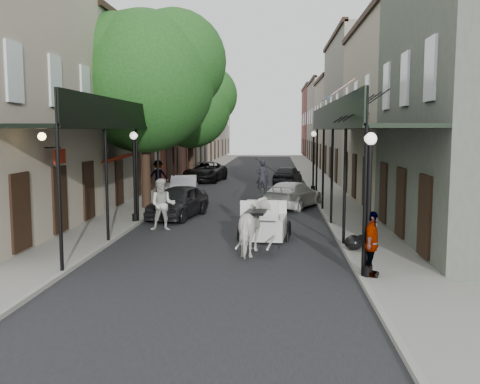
% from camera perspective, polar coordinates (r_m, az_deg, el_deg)
% --- Properties ---
extents(ground, '(140.00, 140.00, 0.00)m').
position_cam_1_polar(ground, '(16.25, -2.38, -7.23)').
color(ground, gray).
rests_on(ground, ground).
extents(road, '(8.00, 90.00, 0.01)m').
position_cam_1_polar(road, '(35.94, 1.03, 0.38)').
color(road, black).
rests_on(road, ground).
extents(sidewalk_left, '(2.20, 90.00, 0.12)m').
position_cam_1_polar(sidewalk_left, '(36.52, -6.83, 0.52)').
color(sidewalk_left, gray).
rests_on(sidewalk_left, ground).
extents(sidewalk_right, '(2.20, 90.00, 0.12)m').
position_cam_1_polar(sidewalk_right, '(36.05, 8.99, 0.41)').
color(sidewalk_right, gray).
rests_on(sidewalk_right, ground).
extents(building_row_left, '(5.00, 80.00, 10.50)m').
position_cam_1_polar(building_row_left, '(46.86, -9.03, 8.16)').
color(building_row_left, tan).
rests_on(building_row_left, ground).
extents(building_row_right, '(5.00, 80.00, 10.50)m').
position_cam_1_polar(building_row_right, '(46.23, 12.47, 8.11)').
color(building_row_right, gray).
rests_on(building_row_right, ground).
extents(gallery_left, '(2.20, 18.05, 4.88)m').
position_cam_1_polar(gallery_left, '(23.59, -12.30, 6.85)').
color(gallery_left, black).
rests_on(gallery_left, sidewalk_left).
extents(gallery_right, '(2.20, 18.05, 4.88)m').
position_cam_1_polar(gallery_right, '(22.88, 11.60, 6.88)').
color(gallery_right, black).
rests_on(gallery_right, sidewalk_right).
extents(tree_near, '(7.31, 6.80, 9.63)m').
position_cam_1_polar(tree_near, '(26.67, -9.25, 12.11)').
color(tree_near, '#382619').
rests_on(tree_near, sidewalk_left).
extents(tree_far, '(6.45, 6.00, 8.61)m').
position_cam_1_polar(tree_far, '(40.36, -4.78, 9.33)').
color(tree_far, '#382619').
rests_on(tree_far, sidewalk_left).
extents(lamppost_right_near, '(0.32, 0.32, 3.71)m').
position_cam_1_polar(lamppost_right_near, '(14.02, 13.58, -1.09)').
color(lamppost_right_near, black).
rests_on(lamppost_right_near, sidewalk_right).
extents(lamppost_left, '(0.32, 0.32, 3.71)m').
position_cam_1_polar(lamppost_left, '(22.53, -11.18, 1.80)').
color(lamppost_left, black).
rests_on(lamppost_left, sidewalk_left).
extents(lamppost_right_far, '(0.32, 0.32, 3.71)m').
position_cam_1_polar(lamppost_right_far, '(33.83, 7.84, 3.41)').
color(lamppost_right_far, black).
rests_on(lamppost_right_far, sidewalk_right).
extents(horse, '(1.14, 2.15, 1.74)m').
position_cam_1_polar(horse, '(16.81, 1.65, -3.73)').
color(horse, white).
rests_on(horse, ground).
extents(carriage, '(1.95, 2.70, 2.92)m').
position_cam_1_polar(carriage, '(19.43, 2.73, -1.55)').
color(carriage, black).
rests_on(carriage, ground).
extents(pedestrian_walking, '(1.07, 0.88, 2.03)m').
position_cam_1_polar(pedestrian_walking, '(20.95, -8.24, -1.35)').
color(pedestrian_walking, '#BABBB0').
rests_on(pedestrian_walking, ground).
extents(pedestrian_sidewalk_left, '(1.37, 0.96, 1.92)m').
position_cam_1_polar(pedestrian_sidewalk_left, '(33.84, -8.72, 1.75)').
color(pedestrian_sidewalk_left, gray).
rests_on(pedestrian_sidewalk_left, sidewalk_left).
extents(pedestrian_sidewalk_right, '(0.69, 1.07, 1.70)m').
position_cam_1_polar(pedestrian_sidewalk_right, '(14.22, 13.86, -5.41)').
color(pedestrian_sidewalk_right, gray).
rests_on(pedestrian_sidewalk_right, sidewalk_right).
extents(car_left_near, '(2.56, 4.55, 1.46)m').
position_cam_1_polar(car_left_near, '(23.96, -6.62, -1.02)').
color(car_left_near, black).
rests_on(car_left_near, ground).
extents(car_left_mid, '(1.97, 4.25, 1.35)m').
position_cam_1_polar(car_left_mid, '(30.31, -6.02, 0.46)').
color(car_left_mid, '#9C9CA1').
rests_on(car_left_mid, ground).
extents(car_left_far, '(3.10, 5.67, 1.51)m').
position_cam_1_polar(car_left_far, '(40.87, -3.71, 2.17)').
color(car_left_far, black).
rests_on(car_left_far, ground).
extents(car_right_near, '(3.48, 4.93, 1.33)m').
position_cam_1_polar(car_right_near, '(27.08, 5.64, -0.28)').
color(car_right_near, white).
rests_on(car_right_near, ground).
extents(car_right_far, '(2.41, 4.42, 1.42)m').
position_cam_1_polar(car_right_far, '(38.31, 5.10, 1.80)').
color(car_right_far, black).
rests_on(car_right_far, ground).
extents(trash_bags, '(0.84, 0.99, 0.49)m').
position_cam_1_polar(trash_bags, '(17.48, 12.34, -5.23)').
color(trash_bags, black).
rests_on(trash_bags, sidewalk_right).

